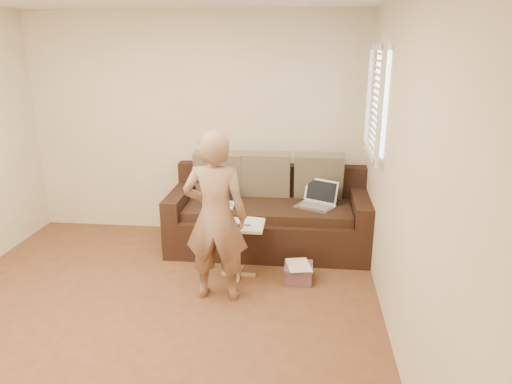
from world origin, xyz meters
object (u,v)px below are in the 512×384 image
at_px(sofa, 268,212).
at_px(striped_box, 298,273).
at_px(person, 216,217).
at_px(laptop_silver, 315,207).
at_px(drinking_glass, 227,213).
at_px(side_table, 238,250).
at_px(laptop_white, 221,206).

height_order(sofa, striped_box, sofa).
bearing_deg(person, laptop_silver, -128.17).
bearing_deg(drinking_glass, side_table, -41.59).
bearing_deg(drinking_glass, laptop_white, 107.26).
bearing_deg(striped_box, side_table, 175.06).
distance_m(laptop_silver, drinking_glass, 1.05).
height_order(laptop_white, side_table, laptop_white).
distance_m(drinking_glass, striped_box, 0.92).
distance_m(person, side_table, 0.67).
bearing_deg(sofa, side_table, -108.78).
bearing_deg(side_table, person, -107.79).
bearing_deg(drinking_glass, sofa, 58.43).
xyz_separation_m(side_table, drinking_glass, (-0.13, 0.11, 0.34)).
xyz_separation_m(laptop_silver, laptop_white, (-1.04, -0.07, 0.00)).
xyz_separation_m(sofa, laptop_white, (-0.52, -0.11, 0.10)).
height_order(person, striped_box, person).
relative_size(laptop_silver, laptop_white, 1.31).
bearing_deg(laptop_white, person, -82.63).
xyz_separation_m(laptop_silver, side_table, (-0.76, -0.67, -0.24)).
height_order(laptop_white, striped_box, laptop_white).
height_order(sofa, person, person).
bearing_deg(side_table, laptop_white, 114.87).
xyz_separation_m(laptop_silver, drinking_glass, (-0.89, -0.56, 0.10)).
bearing_deg(striped_box, person, -153.57).
height_order(sofa, laptop_white, sofa).
bearing_deg(laptop_silver, drinking_glass, -119.86).
xyz_separation_m(sofa, side_table, (-0.24, -0.71, -0.15)).
bearing_deg(drinking_glass, person, -90.80).
height_order(person, side_table, person).
relative_size(person, striped_box, 5.64).
bearing_deg(laptop_silver, striped_box, -74.36).
height_order(sofa, laptop_silver, sofa).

